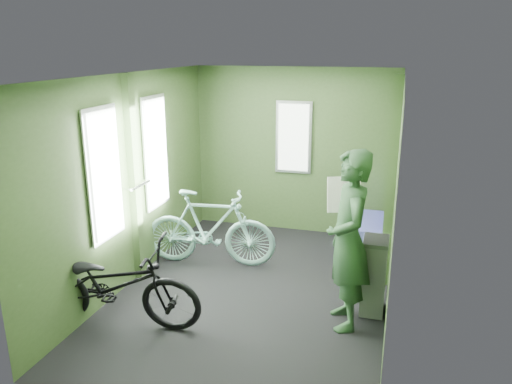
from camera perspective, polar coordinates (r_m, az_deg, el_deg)
room at (r=5.08m, az=-0.59°, el=3.48°), size 4.00×4.02×2.31m
bicycle_black at (r=5.10m, az=-15.58°, el=-14.53°), size 1.74×0.87×0.96m
bicycle_mint at (r=6.17m, az=-5.18°, el=-8.26°), size 1.64×0.72×0.98m
passenger at (r=4.67m, az=10.51°, el=-5.46°), size 0.58×0.74×1.70m
waste_box at (r=5.12m, az=13.32°, el=-9.28°), size 0.23×0.32×0.78m
bench_seat at (r=6.57m, az=13.00°, el=-4.52°), size 0.48×0.86×0.91m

